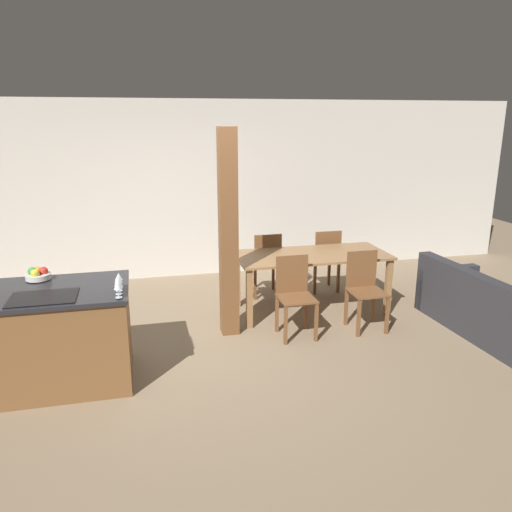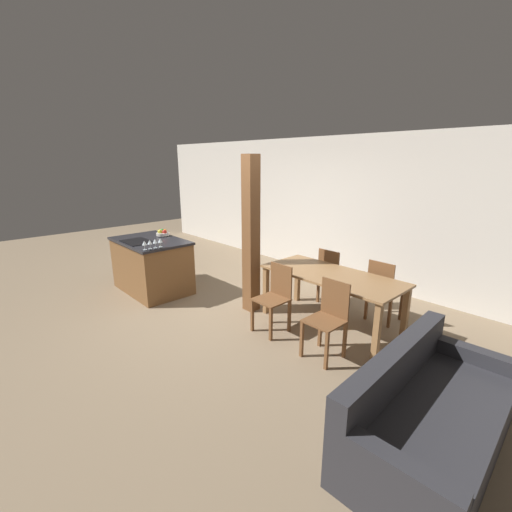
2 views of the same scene
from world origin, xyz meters
name	(u,v)px [view 1 (image 1 of 2)]	position (x,y,z in m)	size (l,w,h in m)	color
ground_plane	(207,348)	(0.00, 0.00, 0.00)	(16.00, 16.00, 0.00)	#847056
wall_back	(180,191)	(0.00, 2.72, 1.35)	(11.20, 0.08, 2.70)	silver
kitchen_island	(53,336)	(-1.48, -0.38, 0.46)	(1.42, 0.93, 0.93)	brown
fruit_bowl	(38,274)	(-1.61, -0.06, 0.98)	(0.23, 0.23, 0.12)	silver
wine_glass_near	(118,286)	(-0.85, -0.77, 1.04)	(0.07, 0.07, 0.14)	silver
wine_glass_middle	(118,283)	(-0.85, -0.68, 1.04)	(0.07, 0.07, 0.14)	silver
wine_glass_far	(118,280)	(-0.85, -0.60, 1.04)	(0.07, 0.07, 0.14)	silver
wine_glass_end	(119,277)	(-0.85, -0.51, 1.04)	(0.07, 0.07, 0.14)	silver
dining_table	(312,261)	(1.47, 0.79, 0.66)	(1.93, 0.86, 0.76)	olive
dining_chair_near_left	(295,294)	(1.04, 0.14, 0.49)	(0.40, 0.40, 0.91)	brown
dining_chair_near_right	(365,288)	(1.90, 0.14, 0.49)	(0.40, 0.40, 0.91)	brown
dining_chair_far_left	(266,263)	(1.04, 1.45, 0.49)	(0.40, 0.40, 0.91)	brown
dining_chair_far_right	(325,259)	(1.90, 1.45, 0.49)	(0.40, 0.40, 0.91)	brown
couch	(491,312)	(3.26, -0.37, 0.26)	(0.93, 1.91, 0.76)	#2D2D33
timber_post	(228,235)	(0.32, 0.36, 1.17)	(0.20, 0.20, 2.34)	brown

